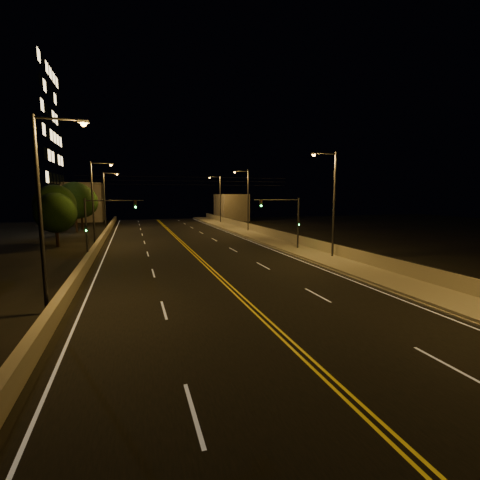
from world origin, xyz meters
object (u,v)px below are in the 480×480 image
object	(u,v)px
tree_3	(81,202)
tree_0	(56,213)
traffic_signal_left	(99,221)
streetlight_3	(219,197)
streetlight_4	(45,202)
tree_1	(55,205)
streetlight_1	(332,199)
streetlight_6	(106,197)
traffic_signal_right	(289,217)
streetlight_5	(95,198)
tree_2	(75,201)
streetlight_2	(247,197)

from	to	relation	value
tree_3	tree_0	bearing A→B (deg)	-90.15
traffic_signal_left	streetlight_3	bearing A→B (deg)	61.29
streetlight_4	tree_1	size ratio (longest dim) A/B	1.33
streetlight_4	traffic_signal_left	size ratio (longest dim) A/B	1.73
streetlight_1	streetlight_4	distance (m)	23.16
streetlight_6	tree_0	world-z (taller)	streetlight_6
traffic_signal_right	traffic_signal_left	bearing A→B (deg)	180.00
streetlight_4	tree_1	distance (m)	33.88
streetlight_4	traffic_signal_right	distance (m)	24.50
streetlight_3	streetlight_6	distance (m)	22.46
streetlight_5	tree_2	size ratio (longest dim) A/B	1.22
streetlight_5	traffic_signal_right	world-z (taller)	streetlight_5
streetlight_4	streetlight_5	xyz separation A→B (m)	(0.00, 24.95, 0.00)
streetlight_5	traffic_signal_right	xyz separation A→B (m)	(19.89, -10.78, -1.98)
streetlight_6	streetlight_4	bearing A→B (deg)	-90.00
streetlight_3	tree_3	bearing A→B (deg)	-169.38
streetlight_1	streetlight_3	xyz separation A→B (m)	(0.00, 42.53, 0.00)
traffic_signal_right	tree_2	bearing A→B (deg)	131.54
streetlight_4	streetlight_3	bearing A→B (deg)	67.25
traffic_signal_right	tree_2	size ratio (longest dim) A/B	0.71
streetlight_1	tree_0	bearing A→B (deg)	147.42
streetlight_6	tree_2	size ratio (longest dim) A/B	1.22
traffic_signal_right	tree_0	size ratio (longest dim) A/B	0.91
streetlight_1	traffic_signal_right	xyz separation A→B (m)	(-1.59, 5.50, -1.98)
streetlight_2	streetlight_6	xyz separation A→B (m)	(-21.47, 11.43, 0.00)
streetlight_5	tree_1	xyz separation A→B (m)	(-5.84, 8.41, -0.97)
streetlight_4	tree_3	world-z (taller)	streetlight_4
streetlight_1	traffic_signal_right	distance (m)	6.06
streetlight_3	tree_2	world-z (taller)	streetlight_3
tree_2	tree_3	size ratio (longest dim) A/B	1.06
streetlight_2	tree_0	bearing A→B (deg)	-162.60
traffic_signal_left	tree_0	size ratio (longest dim) A/B	0.91
tree_0	tree_2	world-z (taller)	tree_2
streetlight_3	streetlight_5	world-z (taller)	same
streetlight_1	streetlight_4	world-z (taller)	same
tree_2	traffic_signal_right	bearing A→B (deg)	-48.46
streetlight_2	traffic_signal_right	distance (m)	19.19
tree_1	tree_3	size ratio (longest dim) A/B	0.97
traffic_signal_right	tree_0	distance (m)	26.52
tree_1	tree_2	size ratio (longest dim) A/B	0.92
tree_1	streetlight_2	bearing A→B (deg)	-0.35
streetlight_2	tree_1	size ratio (longest dim) A/B	1.33
traffic_signal_left	streetlight_2	bearing A→B (deg)	43.16
traffic_signal_right	tree_3	distance (m)	40.25
tree_2	tree_3	world-z (taller)	tree_2
tree_1	tree_2	xyz separation A→B (m)	(1.36, 8.30, 0.41)
tree_0	tree_1	size ratio (longest dim) A/B	0.85
streetlight_6	streetlight_5	bearing A→B (deg)	-90.00
streetlight_2	tree_3	size ratio (longest dim) A/B	1.29
streetlight_4	traffic_signal_right	xyz separation A→B (m)	(19.89, 14.17, -1.98)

